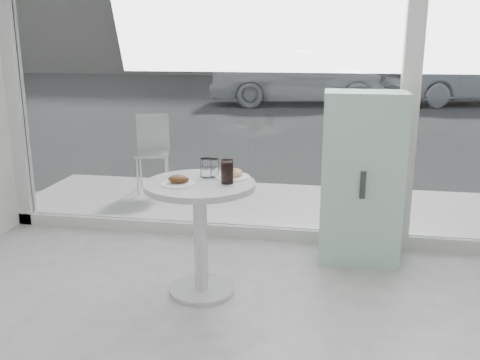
% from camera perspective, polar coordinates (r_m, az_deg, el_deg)
% --- Properties ---
extents(storefront, '(5.00, 0.14, 3.00)m').
position_cam_1_polar(storefront, '(4.32, 6.87, 15.38)').
color(storefront, silver).
rests_on(storefront, ground).
extents(main_table, '(0.72, 0.72, 0.77)m').
position_cam_1_polar(main_table, '(3.50, -4.27, -3.70)').
color(main_table, silver).
rests_on(main_table, ground).
extents(patio_deck, '(5.60, 1.60, 0.05)m').
position_cam_1_polar(patio_deck, '(5.38, 6.05, -2.98)').
color(patio_deck, silver).
rests_on(patio_deck, ground).
extents(street, '(40.00, 24.00, 0.00)m').
position_cam_1_polar(street, '(17.40, 9.08, 9.13)').
color(street, '#3D3D3D').
rests_on(street, ground).
extents(mint_cabinet, '(0.60, 0.42, 1.29)m').
position_cam_1_polar(mint_cabinet, '(4.13, 12.84, 0.23)').
color(mint_cabinet, '#A3D0B6').
rests_on(mint_cabinet, ground).
extents(patio_chair, '(0.43, 0.43, 0.82)m').
position_cam_1_polar(patio_chair, '(5.91, -9.28, 3.45)').
color(patio_chair, silver).
rests_on(patio_chair, patio_deck).
extents(car_white, '(4.73, 2.54, 1.53)m').
position_cam_1_polar(car_white, '(14.25, 6.00, 11.11)').
color(car_white, silver).
rests_on(car_white, street).
extents(car_silver, '(4.38, 2.70, 1.36)m').
position_cam_1_polar(car_silver, '(15.32, 23.42, 9.94)').
color(car_silver, '#9FA1A6').
rests_on(car_silver, street).
extents(plate_fritter, '(0.21, 0.21, 0.07)m').
position_cam_1_polar(plate_fritter, '(3.37, -6.57, -0.12)').
color(plate_fritter, white).
rests_on(plate_fritter, main_table).
extents(plate_donut, '(0.23, 0.23, 0.05)m').
position_cam_1_polar(plate_donut, '(3.53, -0.82, 0.58)').
color(plate_donut, white).
rests_on(plate_donut, main_table).
extents(water_tumbler_a, '(0.08, 0.08, 0.13)m').
position_cam_1_polar(water_tumbler_a, '(3.55, -3.63, 1.19)').
color(water_tumbler_a, white).
rests_on(water_tumbler_a, main_table).
extents(water_tumbler_b, '(0.07, 0.07, 0.12)m').
position_cam_1_polar(water_tumbler_b, '(3.56, -2.85, 1.21)').
color(water_tumbler_b, white).
rests_on(water_tumbler_b, main_table).
extents(cola_glass, '(0.08, 0.08, 0.15)m').
position_cam_1_polar(cola_glass, '(3.38, -1.38, 0.85)').
color(cola_glass, white).
rests_on(cola_glass, main_table).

